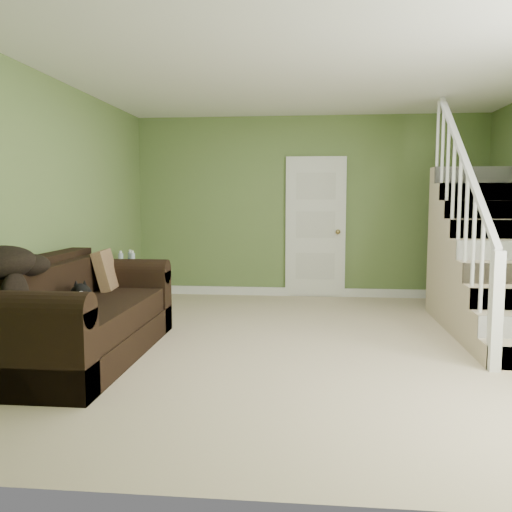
% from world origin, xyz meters
% --- Properties ---
extents(floor, '(5.00, 5.50, 0.01)m').
position_xyz_m(floor, '(0.00, 0.00, 0.00)').
color(floor, '#C5B48E').
rests_on(floor, ground).
extents(ceiling, '(5.00, 5.50, 0.01)m').
position_xyz_m(ceiling, '(0.00, 0.00, 2.60)').
color(ceiling, white).
rests_on(ceiling, wall_back).
extents(wall_back, '(5.00, 0.04, 2.60)m').
position_xyz_m(wall_back, '(0.00, 2.75, 1.30)').
color(wall_back, '#607B42').
rests_on(wall_back, floor).
extents(wall_front, '(5.00, 0.04, 2.60)m').
position_xyz_m(wall_front, '(0.00, -2.75, 1.30)').
color(wall_front, '#607B42').
rests_on(wall_front, floor).
extents(wall_left, '(0.04, 5.50, 2.60)m').
position_xyz_m(wall_left, '(-2.50, 0.00, 1.30)').
color(wall_left, '#607B42').
rests_on(wall_left, floor).
extents(baseboard_back, '(5.00, 0.04, 0.12)m').
position_xyz_m(baseboard_back, '(0.00, 2.72, 0.06)').
color(baseboard_back, white).
rests_on(baseboard_back, floor).
extents(baseboard_left, '(0.04, 5.50, 0.12)m').
position_xyz_m(baseboard_left, '(-2.47, 0.00, 0.06)').
color(baseboard_left, white).
rests_on(baseboard_left, floor).
extents(door, '(0.86, 0.12, 2.02)m').
position_xyz_m(door, '(0.10, 2.71, 1.01)').
color(door, white).
rests_on(door, floor).
extents(staircase, '(1.00, 2.51, 2.82)m').
position_xyz_m(staircase, '(1.99, 0.97, 0.64)').
color(staircase, '#C5B48E').
rests_on(staircase, floor).
extents(sofa, '(0.99, 2.30, 0.91)m').
position_xyz_m(sofa, '(-2.02, -0.59, 0.35)').
color(sofa, black).
rests_on(sofa, floor).
extents(side_table, '(0.54, 0.54, 0.78)m').
position_xyz_m(side_table, '(-2.23, 1.36, 0.28)').
color(side_table, black).
rests_on(side_table, floor).
extents(cat, '(0.33, 0.50, 0.24)m').
position_xyz_m(cat, '(-1.97, -0.67, 0.59)').
color(cat, black).
rests_on(cat, sofa).
extents(banana, '(0.13, 0.22, 0.06)m').
position_xyz_m(banana, '(-1.78, -1.17, 0.52)').
color(banana, yellow).
rests_on(banana, sofa).
extents(throw_pillow, '(0.24, 0.43, 0.42)m').
position_xyz_m(throw_pillow, '(-2.05, 0.17, 0.69)').
color(throw_pillow, '#513420').
rests_on(throw_pillow, sofa).
extents(throw_blanket, '(0.50, 0.64, 0.25)m').
position_xyz_m(throw_blanket, '(-2.28, -1.33, 0.94)').
color(throw_blanket, black).
rests_on(throw_blanket, sofa).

